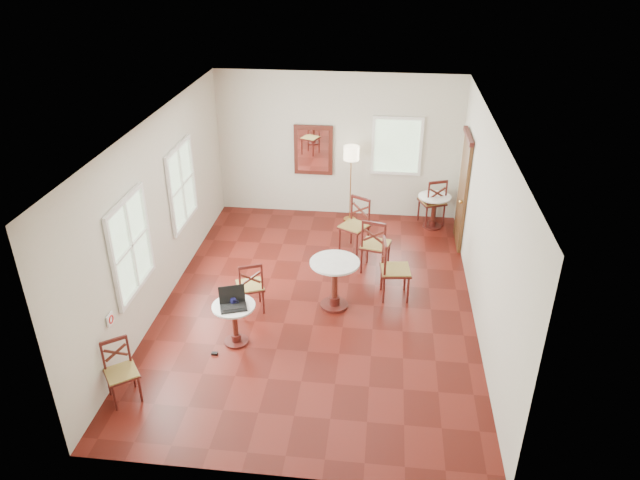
# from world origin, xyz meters

# --- Properties ---
(ground) EXTENTS (7.00, 7.00, 0.00)m
(ground) POSITION_xyz_m (0.00, 0.00, 0.00)
(ground) COLOR #54140E
(ground) RESTS_ON ground
(room_shell) EXTENTS (5.02, 7.02, 3.01)m
(room_shell) POSITION_xyz_m (-0.06, 0.27, 1.89)
(room_shell) COLOR beige
(room_shell) RESTS_ON ground
(cafe_table_near) EXTENTS (0.63, 0.63, 0.66)m
(cafe_table_near) POSITION_xyz_m (-1.08, -1.19, 0.41)
(cafe_table_near) COLOR #491612
(cafe_table_near) RESTS_ON ground
(cafe_table_mid) EXTENTS (0.79, 0.79, 0.83)m
(cafe_table_mid) POSITION_xyz_m (0.28, -0.08, 0.52)
(cafe_table_mid) COLOR #491612
(cafe_table_mid) RESTS_ON ground
(cafe_table_back) EXTENTS (0.65, 0.65, 0.69)m
(cafe_table_back) POSITION_xyz_m (2.01, 3.01, 0.43)
(cafe_table_back) COLOR #491612
(cafe_table_back) RESTS_ON ground
(chair_near_a) EXTENTS (0.55, 0.55, 0.91)m
(chair_near_a) POSITION_xyz_m (-1.04, -0.34, 0.46)
(chair_near_a) COLOR #491612
(chair_near_a) RESTS_ON ground
(chair_near_b) EXTENTS (0.55, 0.55, 0.85)m
(chair_near_b) POSITION_xyz_m (-2.25, -2.48, 0.42)
(chair_near_b) COLOR #491612
(chair_near_b) RESTS_ON ground
(chair_mid_a) EXTENTS (0.58, 0.58, 1.05)m
(chair_mid_a) POSITION_xyz_m (0.88, 1.13, 0.52)
(chair_mid_a) COLOR #491612
(chair_mid_a) RESTS_ON ground
(chair_mid_b) EXTENTS (0.53, 0.53, 1.05)m
(chair_mid_b) POSITION_xyz_m (1.21, 0.32, 0.52)
(chair_mid_b) COLOR #491612
(chair_mid_b) RESTS_ON ground
(chair_back_a) EXTENTS (0.61, 0.61, 1.02)m
(chair_back_a) POSITION_xyz_m (1.99, 3.15, 0.51)
(chair_back_a) COLOR #491612
(chair_back_a) RESTS_ON ground
(chair_back_b) EXTENTS (0.65, 0.65, 1.03)m
(chair_back_b) POSITION_xyz_m (0.48, 1.87, 0.51)
(chair_back_b) COLOR #491612
(chair_back_b) RESTS_ON ground
(floor_lamp) EXTENTS (0.31, 0.31, 1.62)m
(floor_lamp) POSITION_xyz_m (0.30, 3.15, 1.37)
(floor_lamp) COLOR #BF8C3F
(floor_lamp) RESTS_ON ground
(laptop) EXTENTS (0.46, 0.42, 0.27)m
(laptop) POSITION_xyz_m (-1.08, -1.20, 0.73)
(laptop) COLOR black
(laptop) RESTS_ON cafe_table_near
(mouse) EXTENTS (0.11, 0.08, 0.04)m
(mouse) POSITION_xyz_m (-1.07, -1.19, 0.68)
(mouse) COLOR black
(mouse) RESTS_ON cafe_table_near
(navy_mug) EXTENTS (0.12, 0.08, 0.09)m
(navy_mug) POSITION_xyz_m (-1.08, -1.16, 0.71)
(navy_mug) COLOR black
(navy_mug) RESTS_ON cafe_table_near
(water_glass) EXTENTS (0.06, 0.06, 0.10)m
(water_glass) POSITION_xyz_m (-1.01, -1.01, 0.71)
(water_glass) COLOR white
(water_glass) RESTS_ON cafe_table_near
(power_adapter) EXTENTS (0.09, 0.05, 0.04)m
(power_adapter) POSITION_xyz_m (-1.32, -1.51, 0.02)
(power_adapter) COLOR black
(power_adapter) RESTS_ON ground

